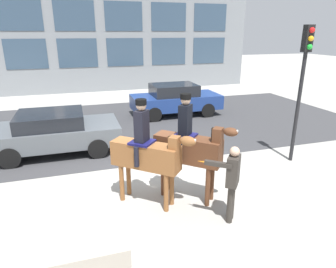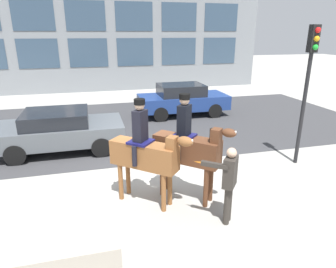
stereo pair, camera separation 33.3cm
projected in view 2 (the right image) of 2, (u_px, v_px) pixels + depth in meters
ground_plane at (153, 171)px, 8.62m from camera, size 80.00×80.00×0.00m
road_surface at (131, 124)px, 12.97m from camera, size 20.63×8.50×0.01m
mounted_horse_lead at (145, 152)px, 6.67m from camera, size 1.69×1.54×2.46m
mounted_horse_companion at (188, 147)px, 6.83m from camera, size 1.61×1.53×2.53m
pedestrian_bystander at (229, 180)px, 6.01m from camera, size 0.89×0.55×1.67m
street_car_near_lane at (60, 130)px, 9.96m from camera, size 4.08×2.08×1.35m
street_car_far_lane at (182, 99)px, 14.23m from camera, size 4.16×1.90×1.48m
traffic_light at (309, 75)px, 8.32m from camera, size 0.24×0.29×3.99m
planter_ledge at (38, 267)px, 4.70m from camera, size 2.58×0.56×0.60m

